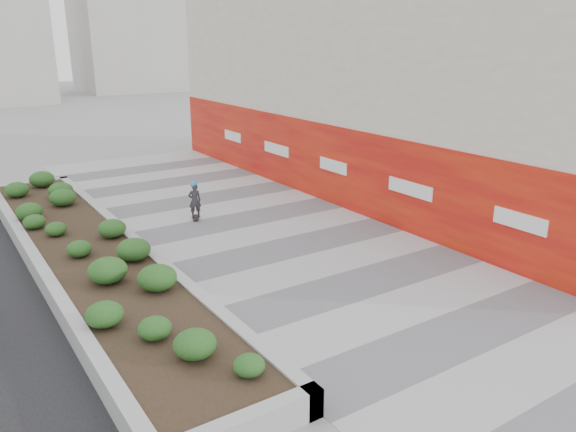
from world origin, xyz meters
The scene contains 6 objects.
ground centered at (0.00, 0.00, 0.00)m, with size 160.00×160.00×0.00m, color gray.
walkway centered at (0.00, 3.00, 0.01)m, with size 8.00×36.00×0.01m, color #A8A8AD.
building centered at (6.98, 8.98, 3.98)m, with size 6.04×24.08×8.00m.
planter centered at (-5.50, 7.00, 0.42)m, with size 3.00×18.00×0.90m.
manhole_cover centered at (0.50, 3.00, 0.00)m, with size 0.44×0.44×0.01m, color #595654.
skateboarder centered at (-1.24, 9.16, 0.70)m, with size 0.50×0.74×1.37m.
Camera 1 is at (-8.91, -8.33, 6.12)m, focal length 35.00 mm.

